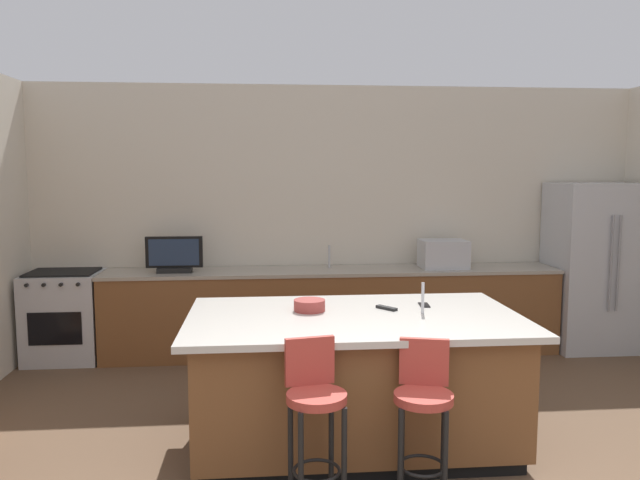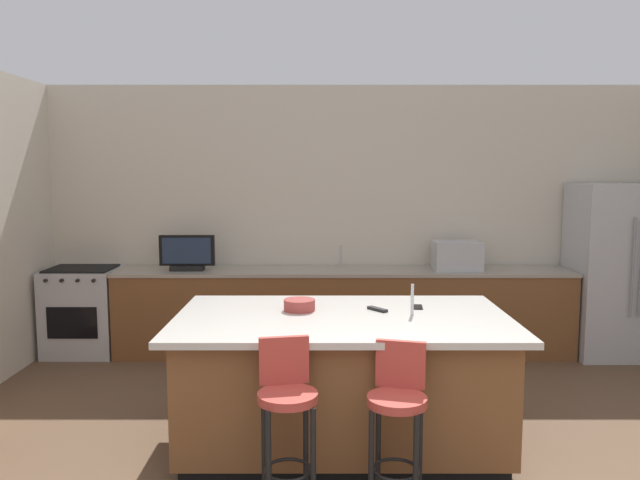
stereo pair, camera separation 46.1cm
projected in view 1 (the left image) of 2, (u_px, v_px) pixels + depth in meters
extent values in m
cube|color=beige|center=(338.00, 217.00, 6.77)|extent=(7.00, 0.12, 2.82)
cube|color=brown|center=(333.00, 313.00, 6.50)|extent=(4.70, 0.60, 0.86)
cube|color=#9E9384|center=(333.00, 271.00, 6.45)|extent=(4.73, 0.62, 0.04)
cube|color=black|center=(354.00, 437.00, 4.38)|extent=(2.06, 1.12, 0.09)
cube|color=brown|center=(354.00, 377.00, 4.32)|extent=(2.14, 1.20, 0.80)
cube|color=beige|center=(354.00, 318.00, 4.28)|extent=(2.30, 1.36, 0.04)
cube|color=#B7BABF|center=(594.00, 266.00, 6.65)|extent=(0.92, 0.70, 1.79)
cylinder|color=gray|center=(611.00, 263.00, 6.26)|extent=(0.02, 0.02, 0.98)
cylinder|color=gray|center=(619.00, 263.00, 6.26)|extent=(0.02, 0.02, 0.98)
cube|color=#B7BABF|center=(65.00, 317.00, 6.25)|extent=(0.72, 0.60, 0.90)
cube|color=black|center=(55.00, 329.00, 5.96)|extent=(0.51, 0.01, 0.32)
cube|color=black|center=(63.00, 272.00, 6.20)|extent=(0.65, 0.50, 0.02)
cylinder|color=black|center=(26.00, 285.00, 5.88)|extent=(0.04, 0.03, 0.04)
cylinder|color=black|center=(44.00, 285.00, 5.89)|extent=(0.04, 0.03, 0.04)
cylinder|color=black|center=(61.00, 285.00, 5.90)|extent=(0.04, 0.03, 0.04)
cylinder|color=black|center=(78.00, 284.00, 5.92)|extent=(0.04, 0.03, 0.04)
cube|color=#B7BABF|center=(443.00, 254.00, 6.53)|extent=(0.48, 0.36, 0.29)
cube|color=black|center=(175.00, 270.00, 6.25)|extent=(0.34, 0.16, 0.05)
cube|color=black|center=(174.00, 252.00, 6.23)|extent=(0.57, 0.05, 0.32)
cube|color=#1E2D47|center=(174.00, 252.00, 6.20)|extent=(0.50, 0.01, 0.27)
cylinder|color=#B2B2B7|center=(329.00, 257.00, 6.53)|extent=(0.02, 0.02, 0.24)
cylinder|color=#B2B2B7|center=(423.00, 298.00, 4.31)|extent=(0.02, 0.02, 0.22)
cylinder|color=#B23D33|center=(317.00, 398.00, 3.43)|extent=(0.34, 0.34, 0.05)
cube|color=#B23D33|center=(310.00, 361.00, 3.56)|extent=(0.29, 0.09, 0.28)
cylinder|color=black|center=(301.00, 470.00, 3.32)|extent=(0.03, 0.03, 0.64)
cylinder|color=black|center=(344.00, 464.00, 3.39)|extent=(0.03, 0.03, 0.64)
cylinder|color=black|center=(291.00, 450.00, 3.56)|extent=(0.03, 0.03, 0.64)
cylinder|color=black|center=(331.00, 445.00, 3.62)|extent=(0.03, 0.03, 0.64)
torus|color=black|center=(317.00, 471.00, 3.48)|extent=(0.28, 0.28, 0.02)
cylinder|color=#B23D33|center=(424.00, 398.00, 3.51)|extent=(0.34, 0.34, 0.05)
cube|color=#B23D33|center=(424.00, 362.00, 3.64)|extent=(0.29, 0.11, 0.28)
cylinder|color=black|center=(400.00, 462.00, 3.45)|extent=(0.03, 0.03, 0.61)
cylinder|color=black|center=(445.00, 465.00, 3.41)|extent=(0.03, 0.03, 0.61)
cylinder|color=black|center=(402.00, 443.00, 3.69)|extent=(0.03, 0.03, 0.61)
cylinder|color=black|center=(443.00, 446.00, 3.65)|extent=(0.03, 0.03, 0.61)
torus|color=black|center=(422.00, 466.00, 3.56)|extent=(0.28, 0.28, 0.02)
cylinder|color=#993833|center=(309.00, 305.00, 4.39)|extent=(0.22, 0.22, 0.08)
cube|color=black|center=(424.00, 305.00, 4.57)|extent=(0.08, 0.16, 0.01)
cube|color=black|center=(387.00, 308.00, 4.45)|extent=(0.14, 0.16, 0.02)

